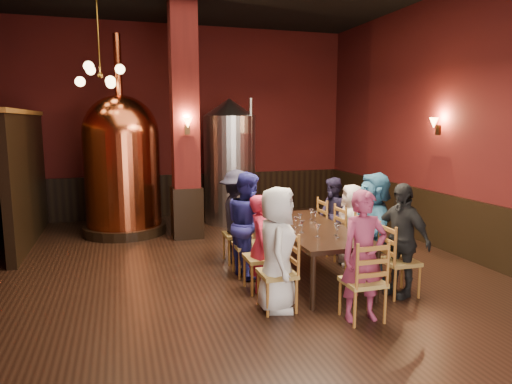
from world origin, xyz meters
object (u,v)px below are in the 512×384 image
object	(u,v)px
dining_table	(310,231)
rose_vase	(286,199)
steel_vessel	(230,161)
person_2	(248,224)
copper_kettle	(122,163)
person_0	(277,249)
person_1	(261,243)

from	to	relation	value
dining_table	rose_vase	size ratio (longest dim) A/B	6.53
steel_vessel	rose_vase	xyz separation A→B (m)	(0.25, -2.94, -0.39)
person_2	copper_kettle	world-z (taller)	copper_kettle
person_0	steel_vessel	bearing A→B (deg)	10.42
person_1	rose_vase	xyz separation A→B (m)	(0.85, 1.32, 0.34)
copper_kettle	rose_vase	distance (m)	3.65
person_0	person_1	distance (m)	0.68
person_2	steel_vessel	distance (m)	3.70
person_1	copper_kettle	xyz separation A→B (m)	(-1.72, 3.87, 0.79)
person_1	person_2	distance (m)	0.67
dining_table	steel_vessel	size ratio (longest dim) A/B	0.87
person_2	person_0	bearing A→B (deg)	171.26
person_2	steel_vessel	xyz separation A→B (m)	(0.60, 3.60, 0.61)
dining_table	person_0	size ratio (longest dim) A/B	1.59
person_1	person_0	bearing A→B (deg)	-160.21
steel_vessel	person_0	bearing A→B (deg)	-97.03
person_0	person_2	distance (m)	1.33
person_1	steel_vessel	distance (m)	4.36
copper_kettle	person_1	bearing A→B (deg)	-66.09
person_0	rose_vase	size ratio (longest dim) A/B	4.11
steel_vessel	rose_vase	bearing A→B (deg)	-85.20
rose_vase	copper_kettle	bearing A→B (deg)	135.18
dining_table	person_2	size ratio (longest dim) A/B	1.55
person_1	steel_vessel	size ratio (longest dim) A/B	0.47
person_2	steel_vessel	world-z (taller)	steel_vessel
person_1	person_2	world-z (taller)	person_2
dining_table	rose_vase	bearing A→B (deg)	90.63
person_0	person_1	world-z (taller)	person_0
dining_table	person_1	bearing A→B (deg)	-158.78
person_2	dining_table	bearing A→B (deg)	-119.96
copper_kettle	person_0	bearing A→B (deg)	-69.35
steel_vessel	rose_vase	distance (m)	2.97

